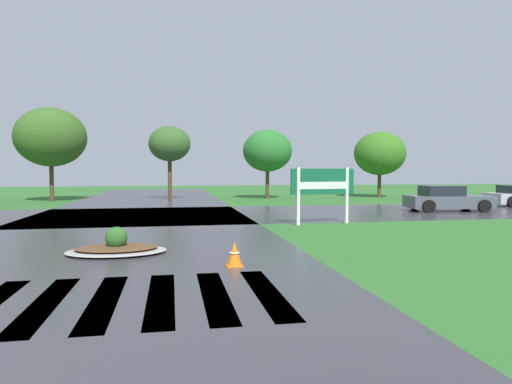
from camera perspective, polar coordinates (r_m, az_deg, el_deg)
name	(u,v)px	position (r m, az deg, el deg)	size (l,w,h in m)	color
asphalt_roadway	(112,252)	(12.50, -17.58, -7.14)	(9.83, 80.00, 0.01)	#35353A
asphalt_cross_road	(138,216)	(22.00, -14.51, -2.86)	(90.00, 8.85, 0.01)	#35353A
crosswalk_stripes	(75,302)	(8.10, -21.63, -12.63)	(6.75, 3.31, 0.01)	white
estate_billboard	(323,185)	(18.03, 8.34, 0.89)	(2.68, 0.44, 2.23)	white
median_island	(116,248)	(12.25, -17.04, -6.66)	(2.52, 1.76, 0.68)	#9E9B93
car_silver_hatch	(447,199)	(25.69, 22.71, -0.84)	(4.39, 2.46, 1.32)	#4C545B
traffic_cone	(234,254)	(10.14, -2.71, -7.81)	(0.36, 0.36, 0.56)	orange
background_treeline	(118,145)	(33.14, -16.90, 5.62)	(36.56, 5.29, 6.34)	#4C3823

